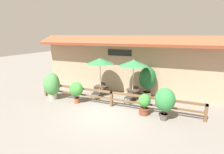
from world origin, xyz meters
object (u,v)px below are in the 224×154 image
patio_umbrella_near (100,61)px  dining_table_near (100,88)px  potted_plant_small_flowering (144,104)px  potted_plant_tall_tropical (76,90)px  potted_plant_broad_leaf (52,85)px  chair_near_wallside (104,87)px  chair_near_streetside (96,92)px  potted_plant_entrance_palm (165,100)px  chair_middle_streetside (129,96)px  patio_umbrella_middle (133,63)px  potted_plant_corner_fern (147,79)px  chair_middle_wallside (136,91)px  dining_table_middle (133,92)px

patio_umbrella_near → dining_table_near: 1.94m
patio_umbrella_near → potted_plant_small_flowering: patio_umbrella_near is taller
potted_plant_small_flowering → potted_plant_tall_tropical: bearing=-179.9°
potted_plant_broad_leaf → chair_near_wallside: bearing=43.5°
chair_near_streetside → potted_plant_broad_leaf: 3.01m
dining_table_near → potted_plant_small_flowering: (3.57, -1.85, 0.05)m
chair_near_wallside → potted_plant_small_flowering: size_ratio=0.71×
patio_umbrella_near → chair_near_wallside: 2.18m
patio_umbrella_near → potted_plant_tall_tropical: (-0.79, -1.86, -1.63)m
chair_near_streetside → potted_plant_broad_leaf: potted_plant_broad_leaf is taller
potted_plant_broad_leaf → potted_plant_tall_tropical: bearing=-0.2°
potted_plant_entrance_palm → potted_plant_small_flowering: potted_plant_entrance_palm is taller
chair_middle_streetside → potted_plant_entrance_palm: (2.31, -1.47, 0.60)m
potted_plant_small_flowering → chair_middle_streetside: bearing=134.6°
dining_table_near → patio_umbrella_middle: size_ratio=0.31×
potted_plant_corner_fern → patio_umbrella_middle: bearing=-128.8°
dining_table_near → patio_umbrella_middle: (2.37, 0.04, 1.94)m
chair_near_wallside → patio_umbrella_middle: size_ratio=0.30×
chair_middle_streetside → potted_plant_broad_leaf: (-5.08, -1.25, 0.53)m
patio_umbrella_near → dining_table_near: (-0.00, 0.00, -1.94)m
chair_near_streetside → potted_plant_tall_tropical: potted_plant_tall_tropical is taller
patio_umbrella_middle → potted_plant_broad_leaf: patio_umbrella_middle is taller
potted_plant_corner_fern → potted_plant_tall_tropical: bearing=-144.0°
chair_near_streetside → potted_plant_tall_tropical: (-0.78, -1.14, 0.43)m
chair_near_streetside → potted_plant_corner_fern: (3.15, 1.72, 0.83)m
potted_plant_entrance_palm → potted_plant_corner_fern: (-1.51, 3.08, 0.23)m
dining_table_near → chair_near_wallside: size_ratio=1.02×
dining_table_near → potted_plant_tall_tropical: size_ratio=0.61×
chair_middle_wallside → potted_plant_tall_tropical: size_ratio=0.59×
potted_plant_tall_tropical → dining_table_middle: bearing=31.0°
potted_plant_corner_fern → potted_plant_small_flowering: bearing=-81.5°
chair_near_wallside → potted_plant_corner_fern: (3.18, 0.29, 0.83)m
chair_near_wallside → potted_plant_tall_tropical: bearing=85.7°
potted_plant_small_flowering → potted_plant_corner_fern: potted_plant_corner_fern is taller
patio_umbrella_middle → potted_plant_tall_tropical: 4.03m
potted_plant_entrance_palm → potted_plant_corner_fern: bearing=116.1°
dining_table_near → chair_near_wallside: 0.73m
dining_table_near → potted_plant_broad_leaf: size_ratio=0.46×
patio_umbrella_middle → potted_plant_broad_leaf: bearing=-159.7°
dining_table_middle → potted_plant_broad_leaf: bearing=-159.7°
chair_near_wallside → potted_plant_tall_tropical: size_ratio=0.59×
potted_plant_small_flowering → dining_table_middle: bearing=122.2°
patio_umbrella_near → potted_plant_corner_fern: 3.52m
chair_near_streetside → potted_plant_tall_tropical: 1.45m
chair_near_wallside → potted_plant_entrance_palm: size_ratio=0.49×
potted_plant_broad_leaf → potted_plant_entrance_palm: 7.39m
chair_near_wallside → potted_plant_tall_tropical: (-0.75, -2.57, 0.43)m
chair_near_streetside → patio_umbrella_near: bearing=85.6°
patio_umbrella_near → chair_near_streetside: bearing=-90.9°
potted_plant_broad_leaf → potted_plant_corner_fern: potted_plant_corner_fern is taller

